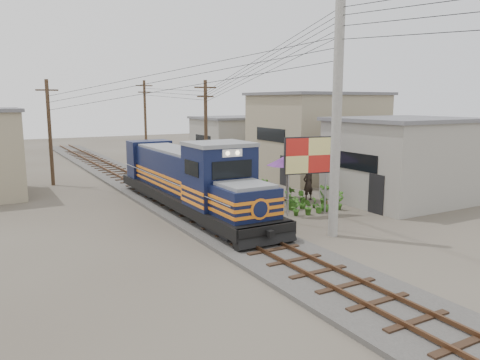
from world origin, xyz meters
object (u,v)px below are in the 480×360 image
market_umbrella (287,160)px  vendor (308,184)px  billboard (308,157)px  locomotive (189,180)px

market_umbrella → vendor: size_ratio=1.57×
vendor → billboard: bearing=47.2°
billboard → market_umbrella: bearing=81.6°
billboard → locomotive: bearing=154.4°
billboard → vendor: 4.02m
locomotive → billboard: bearing=-36.0°
market_umbrella → locomotive: bearing=179.3°
billboard → market_umbrella: (1.16, 3.42, -0.60)m
market_umbrella → billboard: bearing=-108.8°
billboard → market_umbrella: 3.66m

